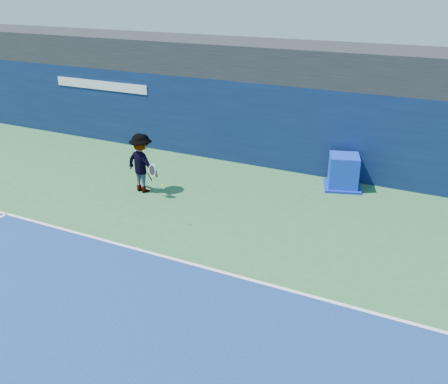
% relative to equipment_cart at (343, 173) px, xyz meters
% --- Properties ---
extents(ground, '(80.00, 80.00, 0.00)m').
position_rel_equipment_cart_xyz_m(ground, '(-3.22, -9.38, -0.50)').
color(ground, '#2F6A38').
rests_on(ground, ground).
extents(baseline, '(24.00, 0.10, 0.01)m').
position_rel_equipment_cart_xyz_m(baseline, '(-3.22, -6.38, -0.49)').
color(baseline, white).
rests_on(baseline, ground).
extents(stadium_band, '(36.00, 3.00, 1.20)m').
position_rel_equipment_cart_xyz_m(stadium_band, '(-3.22, 2.12, 3.10)').
color(stadium_band, black).
rests_on(stadium_band, back_wall_assembly).
extents(back_wall_assembly, '(36.00, 1.03, 3.00)m').
position_rel_equipment_cart_xyz_m(back_wall_assembly, '(-3.22, 1.12, 1.00)').
color(back_wall_assembly, '#0B1A3E').
rests_on(back_wall_assembly, ground).
extents(equipment_cart, '(1.45, 1.45, 1.10)m').
position_rel_equipment_cart_xyz_m(equipment_cart, '(0.00, 0.00, 0.00)').
color(equipment_cart, '#0D2CBE').
rests_on(equipment_cart, ground).
extents(tennis_player, '(1.44, 0.93, 1.91)m').
position_rel_equipment_cart_xyz_m(tennis_player, '(-5.66, -3.16, 0.45)').
color(tennis_player, white).
rests_on(tennis_player, ground).
extents(tennis_ball, '(0.06, 0.06, 0.06)m').
position_rel_equipment_cart_xyz_m(tennis_ball, '(-3.69, -4.96, 0.72)').
color(tennis_ball, '#D2DD18').
rests_on(tennis_ball, ground).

